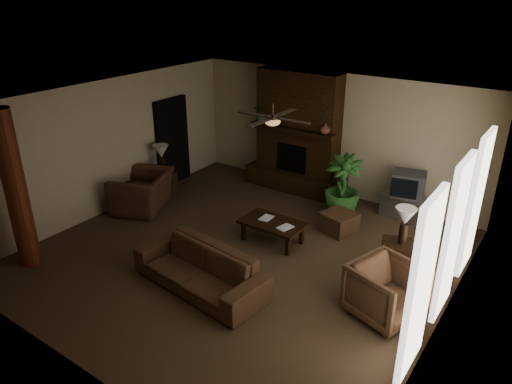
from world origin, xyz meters
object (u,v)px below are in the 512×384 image
Objects in this scene: ottoman at (339,222)px; side_table_left at (164,183)px; coffee_table at (272,224)px; tv_stand at (403,206)px; sofa at (199,263)px; log_column at (16,190)px; side_table_right at (396,257)px; armchair_left at (142,186)px; floor_plant at (341,200)px; lamp_left at (161,153)px; floor_vase at (340,186)px; armchair_right at (386,289)px; lamp_right at (405,219)px.

side_table_left is at bearing -171.05° from ottoman.
tv_stand is (1.69, 2.47, -0.12)m from coffee_table.
side_table_left is (-3.19, 2.37, -0.18)m from sofa.
side_table_right is at bearing 32.50° from log_column.
armchair_left is 5.47m from side_table_right.
lamp_left is (-3.92, -1.31, 0.62)m from floor_plant.
log_column is at bearing -122.61° from floor_vase.
sofa is at bearing 39.12° from armchair_left.
log_column is 5.09× the size of side_table_left.
floor_plant is 2.08× the size of lamp_left.
sofa reaches higher than ottoman.
log_column reaches higher than lamp_left.
side_table_left is (-4.19, -0.66, 0.08)m from ottoman.
armchair_left reaches higher than coffee_table.
floor_vase is 0.60m from floor_plant.
armchair_right is (2.73, 1.01, 0.02)m from sofa.
coffee_table is 1.85× the size of lamp_left.
armchair_right is at bearing 61.19° from armchair_left.
sofa is 3.46m from lamp_right.
side_table_right is at bearing -67.84° from tv_stand.
side_table_right is at bearing -43.82° from floor_vase.
armchair_right is 3.50m from tv_stand.
armchair_left reaches higher than floor_vase.
side_table_left is 5.72m from lamp_right.
floor_vase is at bearing 26.80° from lamp_left.
lamp_left is at bearing -171.02° from ottoman.
log_column is 2.93× the size of armchair_right.
armchair_right reaches higher than ottoman.
log_column reaches higher than armchair_right.
coffee_table is 1.56× the size of floor_vase.
side_table_right is (1.99, -1.91, -0.16)m from floor_vase.
lamp_right reaches higher than floor_vase.
floor_plant is 2.46× the size of side_table_left.
sofa is at bearing 21.23° from log_column.
armchair_right is at bearing -53.17° from floor_plant.
sofa is 3.35m from side_table_right.
sofa is 4.23× the size of side_table_left.
floor_vase is at bearing 118.76° from floor_plant.
floor_plant reaches higher than side_table_left.
coffee_table reaches higher than ottoman.
coffee_table is 1.85× the size of lamp_right.
armchair_right is at bearing -77.02° from side_table_right.
ottoman is at bearing 154.72° from lamp_right.
coffee_table is (-2.58, 0.91, -0.11)m from armchair_right.
floor_vase reaches higher than side_table_left.
floor_vase reaches higher than ottoman.
lamp_left reaches higher than tv_stand.
tv_stand is at bearing 97.15° from armchair_left.
sofa is at bearing -106.58° from tv_stand.
floor_plant is 2.46× the size of side_table_right.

